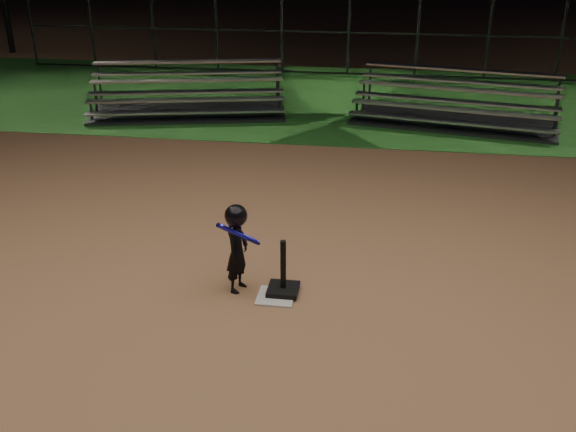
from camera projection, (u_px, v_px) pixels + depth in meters
The scene contains 8 objects.
ground at pixel (276, 297), 8.00m from camera, with size 80.00×80.00×0.00m, color #9E6C47.
grass_strip at pixel (339, 99), 17.02m from camera, with size 60.00×8.00×0.01m, color #1D521A.
home_plate at pixel (276, 296), 8.00m from camera, with size 0.45×0.45×0.02m, color beige.
batting_tee at pixel (283, 283), 8.04m from camera, with size 0.38×0.38×0.70m.
child_batter at pixel (237, 246), 7.93m from camera, with size 0.47×0.56×1.15m.
bleacher_left at pixel (188, 103), 15.73m from camera, with size 4.93×3.18×1.11m.
bleacher_right at pixel (455, 112), 14.96m from camera, with size 4.84×3.03×1.10m.
backstop_fence at pixel (349, 32), 19.22m from camera, with size 20.08×0.08×2.50m.
Camera 1 is at (1.18, -6.79, 4.19)m, focal length 40.76 mm.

